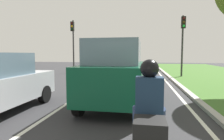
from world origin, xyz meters
TOP-DOWN VIEW (x-y plane):
  - ground_plane at (0.00, 14.00)m, footprint 60.00×60.00m
  - lane_line_center at (-0.70, 14.00)m, footprint 0.12×32.00m
  - lane_line_right_edge at (3.60, 14.00)m, footprint 0.12×32.00m
  - curb_right at (4.10, 14.00)m, footprint 0.24×48.00m
  - car_suv_ahead at (1.08, 8.86)m, footprint 2.03×4.53m
  - motorcycle at (2.12, 4.91)m, footprint 0.40×1.90m
  - rider_person at (2.12, 4.96)m, footprint 0.50×0.40m
  - traffic_light_near_right at (5.10, 17.72)m, footprint 0.32×0.50m
  - traffic_light_overhead_left at (-4.70, 19.96)m, footprint 0.32×0.50m

SIDE VIEW (x-z plane):
  - ground_plane at x=0.00m, z-range 0.00..0.00m
  - lane_line_center at x=-0.70m, z-range 0.00..0.01m
  - lane_line_right_edge at x=3.60m, z-range 0.00..0.01m
  - curb_right at x=4.10m, z-range 0.00..0.12m
  - motorcycle at x=2.12m, z-range 0.07..1.08m
  - car_suv_ahead at x=1.08m, z-range 0.03..2.31m
  - rider_person at x=2.12m, z-range 0.61..1.77m
  - traffic_light_near_right at x=5.10m, z-range 0.92..5.73m
  - traffic_light_overhead_left at x=-4.70m, z-range 0.94..6.03m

